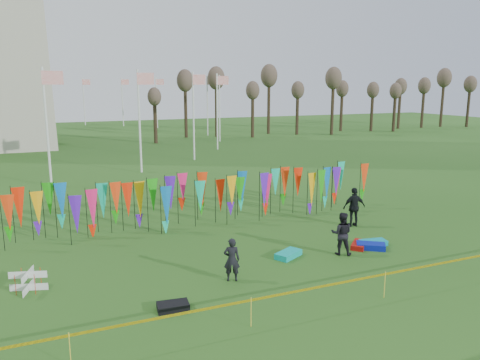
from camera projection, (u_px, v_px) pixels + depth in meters
name	position (u px, v px, depth m)	size (l,w,h in m)	color
ground	(283.00, 291.00, 15.81)	(160.00, 160.00, 0.00)	#224D15
banner_row	(208.00, 194.00, 23.25)	(18.64, 0.64, 2.39)	black
caution_tape_near	(304.00, 291.00, 13.99)	(26.00, 0.02, 0.90)	#FFDF05
tree_line	(336.00, 90.00, 66.52)	(53.92, 1.92, 7.84)	#372A1B
box_kite	(28.00, 281.00, 15.73)	(0.64, 0.64, 0.71)	red
person_left	(232.00, 260.00, 16.48)	(0.57, 0.42, 1.58)	black
person_mid	(342.00, 234.00, 19.05)	(0.86, 0.53, 1.78)	black
person_right	(354.00, 207.00, 22.86)	(1.14, 0.65, 1.94)	black
kite_bag_turquoise	(288.00, 254.00, 18.88)	(1.18, 0.59, 0.24)	#0BB3A7
kite_bag_blue	(371.00, 246.00, 19.83)	(1.17, 0.62, 0.25)	#0A1CA9
kite_bag_red	(359.00, 245.00, 20.03)	(1.14, 0.52, 0.21)	#A9120B
kite_bag_black	(173.00, 306.00, 14.45)	(0.97, 0.56, 0.22)	black
kite_bag_teal	(373.00, 243.00, 20.31)	(1.15, 0.55, 0.22)	#0C9EAF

